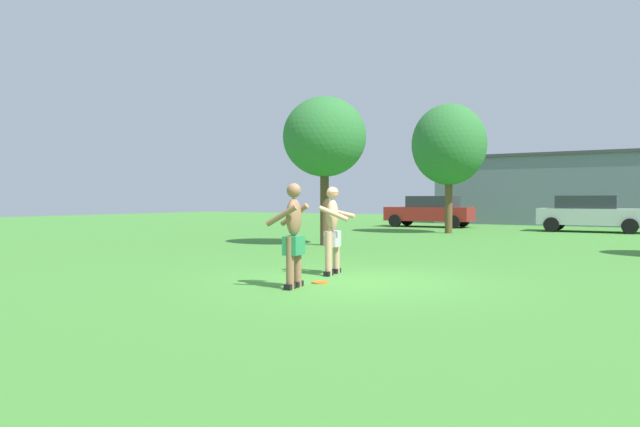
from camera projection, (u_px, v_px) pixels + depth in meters
name	position (u px, v px, depth m)	size (l,w,h in m)	color
ground_plane	(350.00, 282.00, 10.15)	(80.00, 80.00, 0.00)	#428433
player_with_cap	(333.00, 226.00, 11.09)	(0.65, 0.71, 1.69)	black
player_in_green	(293.00, 232.00, 9.41)	(0.64, 0.63, 1.70)	black
frisbee	(320.00, 282.00, 9.98)	(0.29, 0.29, 0.03)	orange
car_silver_near_post	(590.00, 213.00, 25.24)	(4.35, 2.12, 1.58)	silver
car_red_far_end	(430.00, 211.00, 29.72)	(4.40, 2.23, 1.58)	maroon
outbuilding_behind_lot	(546.00, 189.00, 33.12)	(12.06, 4.69, 3.93)	slate
tree_left_field	(325.00, 137.00, 17.99)	(2.58, 2.58, 4.60)	#4C3823
tree_right_field	(449.00, 145.00, 24.25)	(3.10, 3.10, 5.40)	brown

